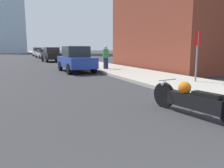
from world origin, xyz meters
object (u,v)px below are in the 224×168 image
parked_car_white (38,52)px  pedestrian (106,57)px  parked_car_silver (43,54)px  stop_sign (197,48)px  parked_car_blue (76,59)px  parked_car_black (52,55)px  motorcycle (193,100)px

parked_car_white → pedestrian: 34.70m
parked_car_silver → stop_sign: stop_sign is taller
parked_car_blue → parked_car_white: 34.56m
parked_car_blue → parked_car_silver: (0.15, 23.59, -0.10)m
parked_car_blue → parked_car_silver: parked_car_blue is taller
parked_car_black → parked_car_white: bearing=84.6°
parked_car_black → parked_car_silver: bearing=84.6°
parked_car_silver → pedestrian: 23.76m
parked_car_blue → pedestrian: (2.16, -0.08, 0.11)m
motorcycle → stop_sign: stop_sign is taller
motorcycle → parked_car_blue: size_ratio=0.61×
motorcycle → parked_car_silver: 34.44m
parked_car_black → pedestrian: (2.05, -12.84, 0.11)m
parked_car_silver → parked_car_blue: bearing=-96.2°
stop_sign → pedestrian: 7.46m
stop_sign → pedestrian: bearing=100.5°
motorcycle → parked_car_black: 23.60m
parked_car_black → parked_car_white: 21.80m
parked_car_blue → parked_car_silver: bearing=88.0°
motorcycle → parked_car_black: size_ratio=0.60×
parked_car_blue → parked_car_white: (0.17, 34.56, 0.02)m
motorcycle → pedestrian: bearing=70.1°
motorcycle → parked_car_silver: (0.02, 34.44, 0.37)m
parked_car_blue → pedestrian: size_ratio=2.62×
parked_car_blue → stop_sign: stop_sign is taller
motorcycle → pedestrian: (2.03, 10.76, 0.58)m
pedestrian → parked_car_black: bearing=99.1°
pedestrian → parked_car_silver: bearing=94.9°
parked_car_black → stop_sign: size_ratio=2.00×
pedestrian → parked_car_white: bearing=93.3°
parked_car_black → motorcycle: bearing=-95.1°
parked_car_black → parked_car_white: parked_car_white is taller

